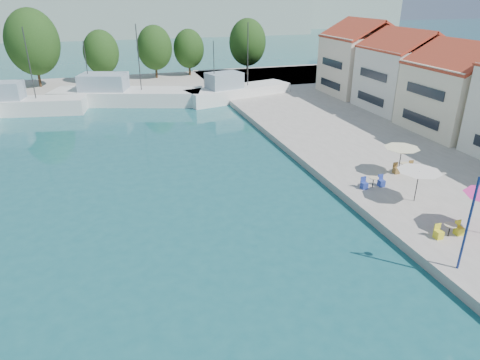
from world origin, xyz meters
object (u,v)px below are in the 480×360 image
object	(u,v)px
umbrella_cream	(402,151)
street_lamp	(479,207)
trawler_02	(22,105)
trawler_03	(124,95)
umbrella_white	(419,175)
trawler_04	(236,92)

from	to	relation	value
umbrella_cream	street_lamp	distance (m)	12.28
umbrella_cream	street_lamp	size ratio (longest dim) A/B	0.52
trawler_02	trawler_03	world-z (taller)	same
trawler_03	umbrella_cream	world-z (taller)	trawler_03
trawler_03	street_lamp	bearing A→B (deg)	-54.26
trawler_02	street_lamp	world-z (taller)	trawler_02
trawler_02	umbrella_white	bearing A→B (deg)	-40.76
trawler_04	umbrella_cream	bearing A→B (deg)	-97.17
trawler_03	umbrella_cream	distance (m)	36.92
trawler_04	trawler_02	bearing A→B (deg)	163.20
trawler_04	street_lamp	xyz separation A→B (m)	(-0.29, -40.78, 3.02)
trawler_03	umbrella_white	xyz separation A→B (m)	(16.72, -36.14, 1.43)
trawler_04	street_lamp	size ratio (longest dim) A/B	2.99
umbrella_white	street_lamp	world-z (taller)	street_lamp
trawler_02	trawler_03	bearing A→B (deg)	17.75
trawler_03	trawler_04	xyz separation A→B (m)	(14.47, -2.50, 0.00)
umbrella_white	trawler_04	bearing A→B (deg)	93.83
trawler_02	street_lamp	bearing A→B (deg)	-48.38
trawler_04	street_lamp	distance (m)	40.89
umbrella_cream	street_lamp	world-z (taller)	street_lamp
street_lamp	trawler_04	bearing A→B (deg)	112.31
trawler_03	trawler_04	size ratio (longest dim) A/B	1.30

